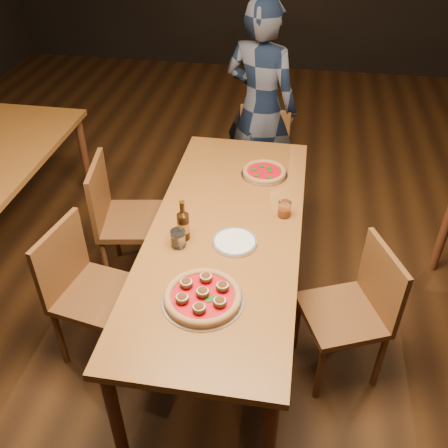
% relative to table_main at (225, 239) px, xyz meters
% --- Properties ---
extents(ground, '(9.00, 9.00, 0.00)m').
position_rel_table_main_xyz_m(ground, '(0.00, 0.00, -0.68)').
color(ground, black).
extents(room_shell, '(9.00, 9.00, 9.00)m').
position_rel_table_main_xyz_m(room_shell, '(0.00, 0.00, 1.18)').
color(room_shell, black).
rests_on(room_shell, ground).
extents(table_main, '(0.80, 2.00, 0.75)m').
position_rel_table_main_xyz_m(table_main, '(0.00, 0.00, 0.00)').
color(table_main, brown).
rests_on(table_main, ground).
extents(chair_main_nw, '(0.48, 0.48, 0.87)m').
position_rel_table_main_xyz_m(chair_main_nw, '(-0.66, -0.29, -0.24)').
color(chair_main_nw, brown).
rests_on(chair_main_nw, ground).
extents(chair_main_sw, '(0.49, 0.49, 0.91)m').
position_rel_table_main_xyz_m(chair_main_sw, '(-0.66, 0.37, -0.23)').
color(chair_main_sw, brown).
rests_on(chair_main_sw, ground).
extents(chair_main_e, '(0.52, 0.52, 0.85)m').
position_rel_table_main_xyz_m(chair_main_e, '(0.66, -0.21, -0.25)').
color(chair_main_e, brown).
rests_on(chair_main_e, ground).
extents(chair_end, '(0.47, 0.47, 0.85)m').
position_rel_table_main_xyz_m(chair_end, '(0.04, 1.24, -0.25)').
color(chair_end, brown).
rests_on(chair_end, ground).
extents(pizza_meatball, '(0.38, 0.38, 0.07)m').
position_rel_table_main_xyz_m(pizza_meatball, '(-0.02, -0.53, 0.10)').
color(pizza_meatball, '#B7B7BF').
rests_on(pizza_meatball, table_main).
extents(pizza_margherita, '(0.29, 0.29, 0.04)m').
position_rel_table_main_xyz_m(pizza_margherita, '(0.15, 0.58, 0.09)').
color(pizza_margherita, '#B7B7BF').
rests_on(pizza_margherita, table_main).
extents(plate_stack, '(0.22, 0.22, 0.02)m').
position_rel_table_main_xyz_m(plate_stack, '(0.07, -0.12, 0.08)').
color(plate_stack, white).
rests_on(plate_stack, table_main).
extents(beer_bottle, '(0.06, 0.06, 0.23)m').
position_rel_table_main_xyz_m(beer_bottle, '(-0.20, -0.11, 0.15)').
color(beer_bottle, black).
rests_on(beer_bottle, table_main).
extents(water_glass, '(0.08, 0.08, 0.10)m').
position_rel_table_main_xyz_m(water_glass, '(-0.21, -0.18, 0.12)').
color(water_glass, white).
rests_on(water_glass, table_main).
extents(amber_glass, '(0.07, 0.07, 0.09)m').
position_rel_table_main_xyz_m(amber_glass, '(0.30, 0.17, 0.12)').
color(amber_glass, '#A94613').
rests_on(amber_glass, table_main).
extents(diner, '(0.69, 0.57, 1.60)m').
position_rel_table_main_xyz_m(diner, '(0.03, 1.45, 0.12)').
color(diner, black).
rests_on(diner, ground).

